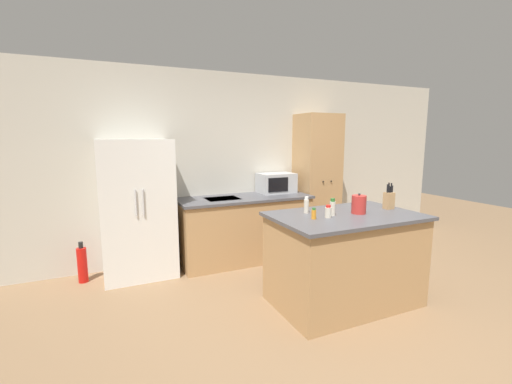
# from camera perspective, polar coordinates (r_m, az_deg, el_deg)

# --- Properties ---
(ground_plane) EXTENTS (14.00, 14.00, 0.00)m
(ground_plane) POSITION_cam_1_polar(r_m,az_deg,el_deg) (3.53, 15.61, -20.12)
(ground_plane) COLOR #846647
(wall_back) EXTENTS (7.20, 0.06, 2.60)m
(wall_back) POSITION_cam_1_polar(r_m,az_deg,el_deg) (5.10, -0.83, 4.54)
(wall_back) COLOR beige
(wall_back) RESTS_ON ground_plane
(refrigerator) EXTENTS (0.85, 0.65, 1.68)m
(refrigerator) POSITION_cam_1_polar(r_m,az_deg,el_deg) (4.42, -19.15, -2.69)
(refrigerator) COLOR white
(refrigerator) RESTS_ON ground_plane
(back_counter) EXTENTS (1.83, 0.72, 0.90)m
(back_counter) POSITION_cam_1_polar(r_m,az_deg,el_deg) (4.81, -1.87, -6.04)
(back_counter) COLOR tan
(back_counter) RESTS_ON ground_plane
(pantry_cabinet) EXTENTS (0.59, 0.54, 2.05)m
(pantry_cabinet) POSITION_cam_1_polar(r_m,az_deg,el_deg) (5.35, 10.08, 1.66)
(pantry_cabinet) COLOR tan
(pantry_cabinet) RESTS_ON ground_plane
(kitchen_island) EXTENTS (1.50, 0.95, 0.94)m
(kitchen_island) POSITION_cam_1_polar(r_m,az_deg,el_deg) (3.70, 14.49, -10.69)
(kitchen_island) COLOR tan
(kitchen_island) RESTS_ON ground_plane
(microwave) EXTENTS (0.52, 0.37, 0.29)m
(microwave) POSITION_cam_1_polar(r_m,az_deg,el_deg) (5.05, 3.39, 1.52)
(microwave) COLOR #B2B5B7
(microwave) RESTS_ON back_counter
(knife_block) EXTENTS (0.09, 0.08, 0.29)m
(knife_block) POSITION_cam_1_polar(r_m,az_deg,el_deg) (3.96, 21.27, -1.19)
(knife_block) COLOR tan
(knife_block) RESTS_ON kitchen_island
(spice_bottle_tall_dark) EXTENTS (0.05, 0.05, 0.11)m
(spice_bottle_tall_dark) POSITION_cam_1_polar(r_m,az_deg,el_deg) (3.29, 9.60, -3.61)
(spice_bottle_tall_dark) COLOR orange
(spice_bottle_tall_dark) RESTS_ON kitchen_island
(spice_bottle_short_red) EXTENTS (0.05, 0.05, 0.17)m
(spice_bottle_short_red) POSITION_cam_1_polar(r_m,az_deg,el_deg) (3.53, 8.40, -2.23)
(spice_bottle_short_red) COLOR beige
(spice_bottle_short_red) RESTS_ON kitchen_island
(spice_bottle_amber_oil) EXTENTS (0.06, 0.06, 0.17)m
(spice_bottle_amber_oil) POSITION_cam_1_polar(r_m,az_deg,el_deg) (3.47, 12.63, -2.55)
(spice_bottle_amber_oil) COLOR beige
(spice_bottle_amber_oil) RESTS_ON kitchen_island
(spice_bottle_green_herb) EXTENTS (0.06, 0.06, 0.12)m
(spice_bottle_green_herb) POSITION_cam_1_polar(r_m,az_deg,el_deg) (3.37, 11.94, -3.25)
(spice_bottle_green_herb) COLOR beige
(spice_bottle_green_herb) RESTS_ON kitchen_island
(kettle) EXTENTS (0.15, 0.15, 0.21)m
(kettle) POSITION_cam_1_polar(r_m,az_deg,el_deg) (3.63, 16.77, -2.00)
(kettle) COLOR #B72D28
(kettle) RESTS_ON kitchen_island
(fire_extinguisher) EXTENTS (0.11, 0.11, 0.49)m
(fire_extinguisher) POSITION_cam_1_polar(r_m,az_deg,el_deg) (4.62, -26.97, -10.70)
(fire_extinguisher) COLOR red
(fire_extinguisher) RESTS_ON ground_plane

